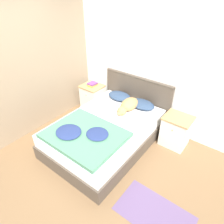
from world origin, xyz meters
The scene contains 13 objects.
ground_plane centered at (0.00, 0.00, 0.00)m, with size 16.00×16.00×0.00m, color brown.
wall_back centered at (0.00, 2.13, 1.27)m, with size 9.00×0.06×2.55m.
wall_side_left centered at (-1.48, 1.05, 1.27)m, with size 0.06×3.10×2.55m.
bed centered at (-0.01, 0.99, 0.25)m, with size 1.47×2.09×0.51m.
headboard centered at (-0.01, 2.06, 0.53)m, with size 1.55×0.06×1.01m.
nightstand_left centered at (-1.04, 1.79, 0.30)m, with size 0.48×0.44×0.60m.
nightstand_right centered at (1.03, 1.79, 0.30)m, with size 0.48×0.44×0.60m.
pillow_left centered at (-0.28, 1.81, 0.58)m, with size 0.52×0.34×0.14m.
pillow_right centered at (0.27, 1.81, 0.58)m, with size 0.52×0.34×0.14m.
quilt centered at (-0.02, 0.47, 0.56)m, with size 1.21×0.98×0.12m.
dog centered at (0.10, 1.57, 0.61)m, with size 0.28×0.66×0.22m.
book_stack centered at (-1.04, 1.81, 0.63)m, with size 0.17×0.22×0.06m.
rug centered at (1.39, 0.31, 0.00)m, with size 1.00×0.60×0.00m.
Camera 1 is at (1.84, -1.20, 2.63)m, focal length 32.00 mm.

